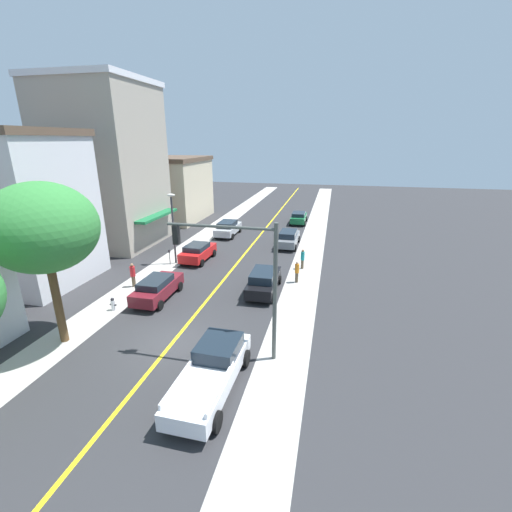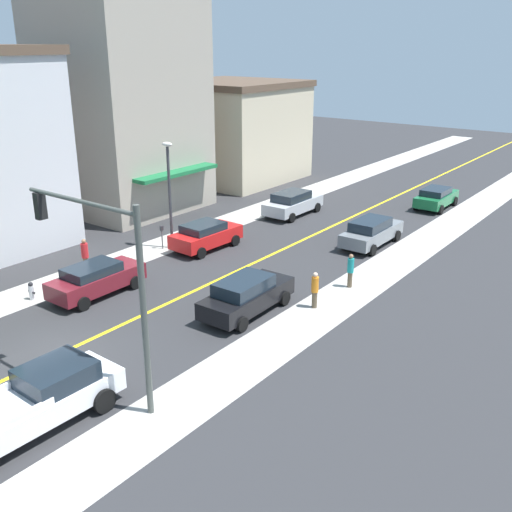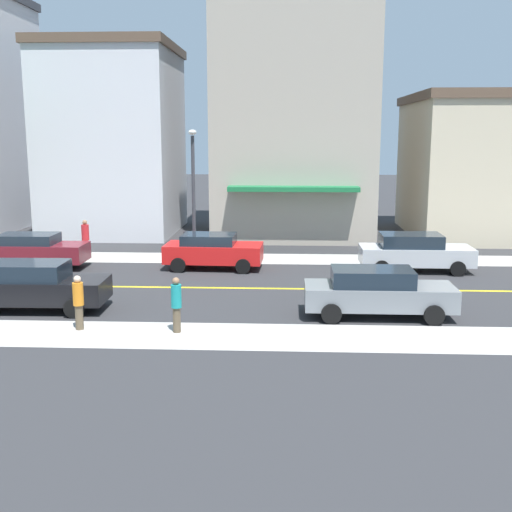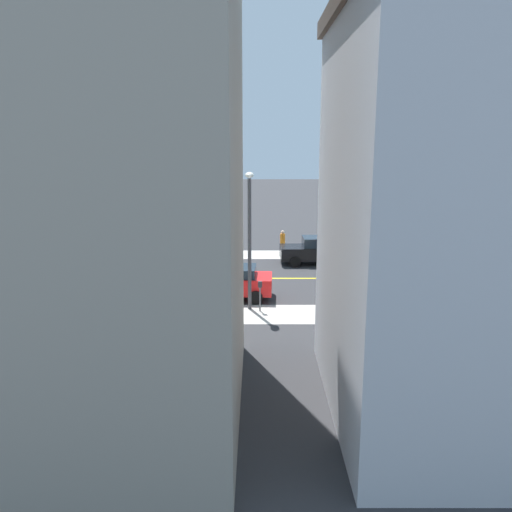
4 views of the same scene
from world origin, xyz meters
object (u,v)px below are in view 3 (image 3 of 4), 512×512
Objects in this scene: pedestrian_teal_shirt at (176,303)px; silver_sedan_left_curb at (414,252)px; pedestrian_red_shirt at (86,237)px; street_lamp at (193,180)px; fire_hydrant at (6,250)px; red_sedan_left_curb at (213,250)px; parking_meter at (186,241)px; pedestrian_orange_shirt at (78,301)px; maroon_sedan_left_curb at (33,250)px; black_sedan_right_curb at (33,285)px; grey_sedan_right_curb at (377,292)px.

silver_sedan_left_curb is at bearing -83.12° from pedestrian_teal_shirt.
street_lamp is at bearing 144.72° from pedestrian_red_shirt.
red_sedan_left_curb is at bearing 80.51° from fire_hydrant.
pedestrian_teal_shirt reaches higher than parking_meter.
pedestrian_orange_shirt is (10.72, -1.97, -2.87)m from street_lamp.
silver_sedan_left_curb is at bearing 80.00° from street_lamp.
red_sedan_left_curb is (1.96, 1.50, -0.08)m from parking_meter.
pedestrian_orange_shirt is (10.76, 7.03, 0.47)m from fire_hydrant.
pedestrian_orange_shirt reaches higher than maroon_sedan_left_curb.
silver_sedan_left_curb is (1.77, 18.79, 0.42)m from fire_hydrant.
black_sedan_right_curb is at bearing -68.66° from maroon_sedan_left_curb.
pedestrian_red_shirt is (-2.71, 1.50, 0.14)m from maroon_sedan_left_curb.
pedestrian_teal_shirt reaches higher than fire_hydrant.
fire_hydrant is 0.18× the size of black_sedan_right_curb.
pedestrian_teal_shirt is (10.86, 1.03, -2.86)m from street_lamp.
grey_sedan_right_curb is at bearing 115.66° from pedestrian_red_shirt.
black_sedan_right_curb is at bearing 179.10° from grey_sedan_right_curb.
pedestrian_red_shirt reaches higher than silver_sedan_left_curb.
pedestrian_teal_shirt reaches higher than red_sedan_left_curb.
black_sedan_right_curb is 7.24m from maroon_sedan_left_curb.
fire_hydrant is at bearing 49.91° from pedestrian_orange_shirt.
pedestrian_orange_shirt reaches higher than grey_sedan_right_curb.
red_sedan_left_curb is 0.90× the size of silver_sedan_left_curb.
parking_meter reaches higher than fire_hydrant.
fire_hydrant is 0.51× the size of pedestrian_teal_shirt.
fire_hydrant is 9.60m from street_lamp.
street_lamp is 11.80m from grey_sedan_right_curb.
red_sedan_left_curb reaches higher than maroon_sedan_left_curb.
red_sedan_left_curb is at bearing 51.94° from black_sedan_right_curb.
pedestrian_orange_shirt is (11.51, 3.41, -0.06)m from pedestrian_red_shirt.
grey_sedan_right_curb is at bearing -26.55° from maroon_sedan_left_curb.
silver_sedan_left_curb is at bearing 84.63° from fire_hydrant.
maroon_sedan_left_curb is at bearing 110.45° from black_sedan_right_curb.
parking_meter is at bearing 147.71° from pedestrian_red_shirt.
grey_sedan_right_curb is 9.38m from pedestrian_orange_shirt.
street_lamp is at bearing -33.90° from pedestrian_teal_shirt.
pedestrian_orange_shirt is at bearing -105.94° from red_sedan_left_curb.
pedestrian_red_shirt is (-0.79, -5.38, -2.81)m from street_lamp.
black_sedan_right_curb is (-0.21, -11.42, 0.02)m from grey_sedan_right_curb.
black_sedan_right_curb is (6.92, -13.98, 0.00)m from silver_sedan_left_curb.
black_sedan_right_curb reaches higher than grey_sedan_right_curb.
grey_sedan_right_curb is at bearing -47.03° from red_sedan_left_curb.
pedestrian_teal_shirt is at bearing -75.81° from pedestrian_orange_shirt.
parking_meter is 2.47m from red_sedan_left_curb.
grey_sedan_right_curb is 6.51m from pedestrian_teal_shirt.
fire_hydrant is 0.48× the size of pedestrian_red_shirt.
black_sedan_right_curb is 2.88× the size of pedestrian_teal_shirt.
grey_sedan_right_curb reaches higher than parking_meter.
parking_meter is 11.97m from grey_sedan_right_curb.
fire_hydrant is 8.56m from parking_meter.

